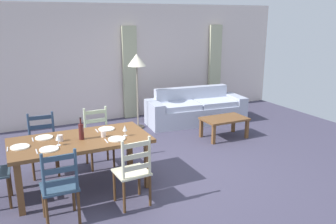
{
  "coord_description": "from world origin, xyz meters",
  "views": [
    {
      "loc": [
        -2.18,
        -4.75,
        2.39
      ],
      "look_at": [
        0.46,
        0.71,
        0.75
      ],
      "focal_mm": 37.56,
      "sensor_mm": 36.0,
      "label": 1
    }
  ],
  "objects_px": {
    "wine_bottle": "(81,131)",
    "coffee_cup_primary": "(103,134)",
    "dining_chair_near_left": "(60,186)",
    "dining_chair_far_left": "(43,144)",
    "coffee_cup_secondary": "(60,138)",
    "wine_glass_near_right": "(125,129)",
    "wine_glass_near_left": "(58,137)",
    "coffee_table": "(224,121)",
    "standing_lamp": "(137,65)",
    "dining_table": "(81,145)",
    "dining_chair_near_right": "(133,171)",
    "dining_chair_far_right": "(98,137)",
    "couch": "(195,110)"
  },
  "relations": [
    {
      "from": "wine_glass_near_right",
      "to": "coffee_cup_primary",
      "type": "bearing_deg",
      "value": 161.68
    },
    {
      "from": "standing_lamp",
      "to": "dining_chair_far_left",
      "type": "bearing_deg",
      "value": -144.08
    },
    {
      "from": "coffee_cup_primary",
      "to": "coffee_table",
      "type": "xyz_separation_m",
      "value": [
        2.77,
        1.01,
        -0.44
      ]
    },
    {
      "from": "wine_bottle",
      "to": "dining_chair_near_left",
      "type": "bearing_deg",
      "value": -120.04
    },
    {
      "from": "standing_lamp",
      "to": "coffee_cup_secondary",
      "type": "bearing_deg",
      "value": -130.9
    },
    {
      "from": "dining_table",
      "to": "wine_glass_near_left",
      "type": "xyz_separation_m",
      "value": [
        -0.31,
        -0.14,
        0.2
      ]
    },
    {
      "from": "wine_glass_near_left",
      "to": "standing_lamp",
      "type": "relative_size",
      "value": 0.1
    },
    {
      "from": "dining_chair_near_right",
      "to": "coffee_table",
      "type": "relative_size",
      "value": 1.07
    },
    {
      "from": "dining_table",
      "to": "dining_chair_near_right",
      "type": "bearing_deg",
      "value": -57.57
    },
    {
      "from": "dining_chair_near_left",
      "to": "dining_chair_far_right",
      "type": "height_order",
      "value": "same"
    },
    {
      "from": "dining_chair_near_left",
      "to": "wine_bottle",
      "type": "distance_m",
      "value": 0.96
    },
    {
      "from": "coffee_cup_secondary",
      "to": "couch",
      "type": "height_order",
      "value": "coffee_cup_secondary"
    },
    {
      "from": "wine_glass_near_left",
      "to": "coffee_cup_primary",
      "type": "bearing_deg",
      "value": 6.92
    },
    {
      "from": "dining_table",
      "to": "dining_chair_far_right",
      "type": "relative_size",
      "value": 1.98
    },
    {
      "from": "wine_glass_near_left",
      "to": "wine_glass_near_right",
      "type": "height_order",
      "value": "same"
    },
    {
      "from": "coffee_cup_secondary",
      "to": "dining_chair_far_left",
      "type": "bearing_deg",
      "value": 102.09
    },
    {
      "from": "coffee_cup_primary",
      "to": "dining_chair_far_left",
      "type": "bearing_deg",
      "value": 131.64
    },
    {
      "from": "wine_glass_near_right",
      "to": "dining_chair_near_left",
      "type": "bearing_deg",
      "value": -148.37
    },
    {
      "from": "coffee_table",
      "to": "standing_lamp",
      "type": "height_order",
      "value": "standing_lamp"
    },
    {
      "from": "wine_bottle",
      "to": "coffee_table",
      "type": "relative_size",
      "value": 0.35
    },
    {
      "from": "dining_table",
      "to": "standing_lamp",
      "type": "height_order",
      "value": "standing_lamp"
    },
    {
      "from": "dining_chair_near_left",
      "to": "standing_lamp",
      "type": "relative_size",
      "value": 0.59
    },
    {
      "from": "dining_chair_near_left",
      "to": "wine_bottle",
      "type": "height_order",
      "value": "wine_bottle"
    },
    {
      "from": "wine_bottle",
      "to": "coffee_cup_primary",
      "type": "bearing_deg",
      "value": -6.4
    },
    {
      "from": "dining_table",
      "to": "dining_chair_near_right",
      "type": "distance_m",
      "value": 0.93
    },
    {
      "from": "dining_chair_far_left",
      "to": "dining_table",
      "type": "bearing_deg",
      "value": -61.29
    },
    {
      "from": "coffee_cup_primary",
      "to": "wine_bottle",
      "type": "bearing_deg",
      "value": 173.6
    },
    {
      "from": "couch",
      "to": "dining_chair_near_left",
      "type": "bearing_deg",
      "value": -140.12
    },
    {
      "from": "wine_glass_near_left",
      "to": "coffee_cup_secondary",
      "type": "xyz_separation_m",
      "value": [
        0.05,
        0.16,
        -0.07
      ]
    },
    {
      "from": "wine_glass_near_right",
      "to": "coffee_cup_secondary",
      "type": "distance_m",
      "value": 0.89
    },
    {
      "from": "dining_chair_near_left",
      "to": "dining_chair_far_left",
      "type": "distance_m",
      "value": 1.56
    },
    {
      "from": "wine_glass_near_right",
      "to": "dining_table",
      "type": "bearing_deg",
      "value": 165.65
    },
    {
      "from": "wine_bottle",
      "to": "wine_glass_near_right",
      "type": "height_order",
      "value": "wine_bottle"
    },
    {
      "from": "dining_chair_far_left",
      "to": "wine_glass_near_left",
      "type": "distance_m",
      "value": 0.99
    },
    {
      "from": "coffee_cup_secondary",
      "to": "coffee_table",
      "type": "xyz_separation_m",
      "value": [
        3.35,
        0.93,
        -0.44
      ]
    },
    {
      "from": "dining_chair_far_left",
      "to": "coffee_cup_primary",
      "type": "bearing_deg",
      "value": -48.36
    },
    {
      "from": "dining_chair_near_right",
      "to": "coffee_table",
      "type": "distance_m",
      "value": 3.12
    },
    {
      "from": "dining_chair_far_right",
      "to": "coffee_cup_primary",
      "type": "distance_m",
      "value": 0.86
    },
    {
      "from": "wine_bottle",
      "to": "wine_glass_near_right",
      "type": "xyz_separation_m",
      "value": [
        0.59,
        -0.13,
        -0.01
      ]
    },
    {
      "from": "dining_chair_far_left",
      "to": "coffee_cup_secondary",
      "type": "relative_size",
      "value": 10.67
    },
    {
      "from": "wine_bottle",
      "to": "wine_glass_near_left",
      "type": "distance_m",
      "value": 0.35
    },
    {
      "from": "wine_glass_near_right",
      "to": "wine_glass_near_left",
      "type": "bearing_deg",
      "value": 178.82
    },
    {
      "from": "wine_glass_near_left",
      "to": "coffee_cup_primary",
      "type": "distance_m",
      "value": 0.64
    },
    {
      "from": "coffee_table",
      "to": "dining_chair_near_left",
      "type": "bearing_deg",
      "value": -153.68
    },
    {
      "from": "dining_chair_far_left",
      "to": "coffee_table",
      "type": "bearing_deg",
      "value": 2.9
    },
    {
      "from": "wine_glass_near_right",
      "to": "coffee_cup_secondary",
      "type": "bearing_deg",
      "value": 168.51
    },
    {
      "from": "coffee_cup_secondary",
      "to": "wine_glass_near_left",
      "type": "bearing_deg",
      "value": -108.41
    },
    {
      "from": "dining_chair_far_right",
      "to": "coffee_cup_secondary",
      "type": "distance_m",
      "value": 1.04
    },
    {
      "from": "dining_table",
      "to": "dining_chair_far_right",
      "type": "xyz_separation_m",
      "value": [
        0.44,
        0.73,
        -0.19
      ]
    },
    {
      "from": "dining_chair_far_right",
      "to": "coffee_table",
      "type": "height_order",
      "value": "dining_chair_far_right"
    }
  ]
}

